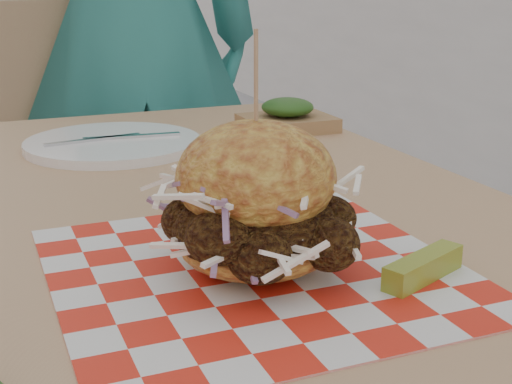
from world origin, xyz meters
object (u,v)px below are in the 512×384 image
diner (132,35)px  sandwich (256,207)px  patio_table (171,271)px  patio_chair (68,174)px

diner → sandwich: (-0.15, -1.13, -0.06)m
patio_table → diner: bearing=79.4°
sandwich → diner: bearing=82.5°
diner → sandwich: bearing=90.1°
patio_table → sandwich: 0.25m
diner → patio_chair: diner is taller
diner → patio_chair: bearing=10.5°
patio_table → patio_chair: bearing=90.0°
diner → patio_table: size_ratio=1.45×
patio_table → sandwich: size_ratio=5.62×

